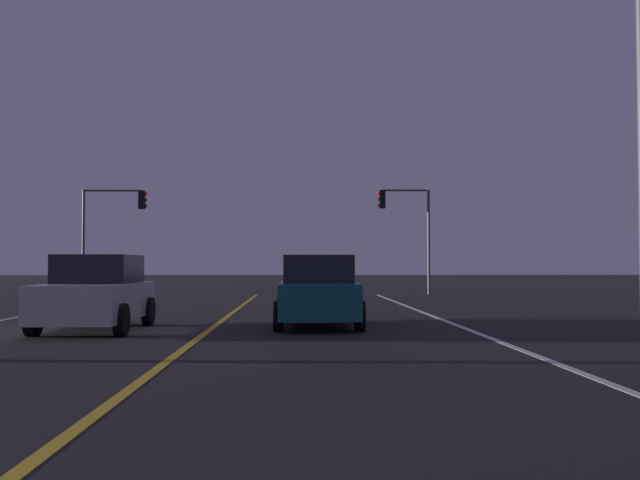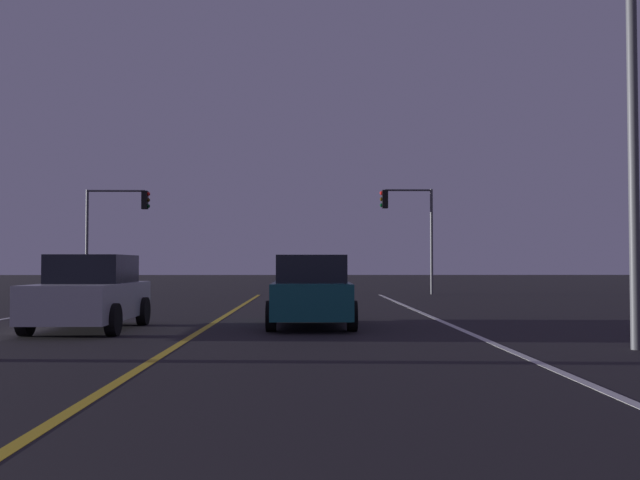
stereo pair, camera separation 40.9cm
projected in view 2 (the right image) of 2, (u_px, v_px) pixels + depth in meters
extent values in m
cube|color=silver|center=(476.00, 336.00, 14.95)|extent=(0.16, 40.35, 0.01)
cube|color=gold|center=(192.00, 336.00, 14.86)|extent=(0.16, 40.35, 0.01)
cylinder|color=black|center=(113.00, 320.00, 14.92)|extent=(0.22, 0.68, 0.68)
cylinder|color=black|center=(26.00, 320.00, 14.90)|extent=(0.22, 0.68, 0.68)
cylinder|color=black|center=(143.00, 311.00, 17.62)|extent=(0.22, 0.68, 0.68)
cylinder|color=black|center=(69.00, 311.00, 17.59)|extent=(0.22, 0.68, 0.68)
cube|color=#B7BABF|center=(89.00, 301.00, 16.27)|extent=(1.80, 4.30, 0.80)
cube|color=black|center=(93.00, 269.00, 16.54)|extent=(1.60, 2.10, 0.64)
cube|color=red|center=(138.00, 293.00, 18.38)|extent=(0.24, 0.08, 0.16)
cube|color=red|center=(91.00, 293.00, 18.36)|extent=(0.24, 0.08, 0.16)
cylinder|color=black|center=(276.00, 309.00, 18.69)|extent=(0.22, 0.68, 0.68)
cylinder|color=black|center=(346.00, 308.00, 18.72)|extent=(0.22, 0.68, 0.68)
cylinder|color=black|center=(271.00, 316.00, 15.99)|extent=(0.22, 0.68, 0.68)
cylinder|color=black|center=(352.00, 316.00, 16.02)|extent=(0.22, 0.68, 0.68)
cube|color=#145156|center=(311.00, 299.00, 17.37)|extent=(1.80, 4.30, 0.80)
cube|color=black|center=(311.00, 269.00, 17.14)|extent=(1.60, 2.10, 0.64)
cube|color=red|center=(283.00, 299.00, 15.26)|extent=(0.24, 0.08, 0.16)
cube|color=red|center=(340.00, 299.00, 15.28)|extent=(0.24, 0.08, 0.16)
cylinder|color=#4C4C51|center=(432.00, 242.00, 35.74)|extent=(0.14, 0.14, 5.21)
cylinder|color=#4C4C51|center=(408.00, 190.00, 35.80)|extent=(2.31, 0.10, 0.10)
cube|color=black|center=(385.00, 199.00, 35.77)|extent=(0.28, 0.36, 0.90)
sphere|color=red|center=(382.00, 193.00, 35.78)|extent=(0.20, 0.20, 0.20)
sphere|color=#3C2706|center=(382.00, 199.00, 35.77)|extent=(0.20, 0.20, 0.20)
sphere|color=#063816|center=(382.00, 205.00, 35.76)|extent=(0.20, 0.20, 0.20)
cylinder|color=#4C4C51|center=(87.00, 242.00, 35.47)|extent=(0.14, 0.14, 5.15)
cylinder|color=#4C4C51|center=(116.00, 191.00, 35.57)|extent=(2.82, 0.10, 0.10)
cube|color=black|center=(145.00, 200.00, 35.58)|extent=(0.28, 0.36, 0.90)
sphere|color=red|center=(148.00, 194.00, 35.59)|extent=(0.20, 0.20, 0.20)
sphere|color=#3C2706|center=(148.00, 200.00, 35.58)|extent=(0.20, 0.20, 0.20)
sphere|color=#063816|center=(148.00, 206.00, 35.57)|extent=(0.20, 0.20, 0.20)
cylinder|color=#4C4C51|center=(632.00, 94.00, 12.71)|extent=(0.18, 0.18, 8.95)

